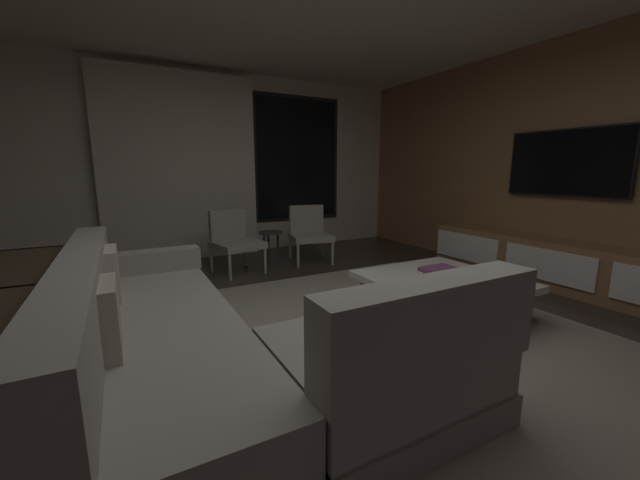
# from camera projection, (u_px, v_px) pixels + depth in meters

# --- Properties ---
(floor) EXTENTS (9.20, 9.20, 0.00)m
(floor) POSITION_uv_depth(u_px,v_px,m) (349.00, 351.00, 2.61)
(floor) COLOR #332B26
(back_wall_with_window) EXTENTS (6.60, 0.30, 2.70)m
(back_wall_with_window) POSITION_uv_depth(u_px,v_px,m) (214.00, 165.00, 5.45)
(back_wall_with_window) COLOR beige
(back_wall_with_window) RESTS_ON floor
(media_wall) EXTENTS (0.12, 7.80, 2.70)m
(media_wall) POSITION_uv_depth(u_px,v_px,m) (597.00, 163.00, 3.80)
(media_wall) COLOR #8E6642
(media_wall) RESTS_ON floor
(area_rug) EXTENTS (3.20, 3.80, 0.01)m
(area_rug) POSITION_uv_depth(u_px,v_px,m) (396.00, 345.00, 2.69)
(area_rug) COLOR gray
(area_rug) RESTS_ON floor
(sectional_couch) EXTENTS (1.98, 2.50, 0.82)m
(sectional_couch) POSITION_uv_depth(u_px,v_px,m) (210.00, 347.00, 2.05)
(sectional_couch) COLOR gray
(sectional_couch) RESTS_ON floor
(coffee_table) EXTENTS (1.16, 1.16, 0.36)m
(coffee_table) POSITION_uv_depth(u_px,v_px,m) (441.00, 297.00, 3.18)
(coffee_table) COLOR #392B1E
(coffee_table) RESTS_ON floor
(book_stack_on_coffee_table) EXTENTS (0.30, 0.22, 0.10)m
(book_stack_on_coffee_table) POSITION_uv_depth(u_px,v_px,m) (440.00, 273.00, 3.11)
(book_stack_on_coffee_table) COLOR brown
(book_stack_on_coffee_table) RESTS_ON coffee_table
(accent_chair_near_window) EXTENTS (0.65, 0.66, 0.78)m
(accent_chair_near_window) POSITION_uv_depth(u_px,v_px,m) (309.00, 231.00, 5.15)
(accent_chair_near_window) COLOR #B2ADA0
(accent_chair_near_window) RESTS_ON floor
(accent_chair_by_curtain) EXTENTS (0.65, 0.66, 0.78)m
(accent_chair_by_curtain) POSITION_uv_depth(u_px,v_px,m) (234.00, 238.00, 4.60)
(accent_chair_by_curtain) COLOR #B2ADA0
(accent_chair_by_curtain) RESTS_ON floor
(side_stool) EXTENTS (0.32, 0.32, 0.46)m
(side_stool) POSITION_uv_depth(u_px,v_px,m) (271.00, 238.00, 4.94)
(side_stool) COLOR #333338
(side_stool) RESTS_ON floor
(media_console) EXTENTS (0.46, 3.10, 0.52)m
(media_console) POSITION_uv_depth(u_px,v_px,m) (563.00, 267.00, 3.91)
(media_console) COLOR #8E6642
(media_console) RESTS_ON floor
(mounted_tv) EXTENTS (0.05, 1.26, 0.73)m
(mounted_tv) POSITION_uv_depth(u_px,v_px,m) (566.00, 163.00, 3.97)
(mounted_tv) COLOR black
(console_table_behind_couch) EXTENTS (0.40, 2.10, 0.74)m
(console_table_behind_couch) POSITION_uv_depth(u_px,v_px,m) (4.00, 355.00, 1.71)
(console_table_behind_couch) COLOR #392B1E
(console_table_behind_couch) RESTS_ON floor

